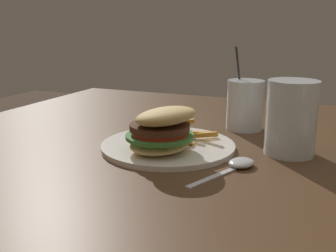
{
  "coord_description": "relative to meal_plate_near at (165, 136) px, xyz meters",
  "views": [
    {
      "loc": [
        0.65,
        0.15,
        0.98
      ],
      "look_at": [
        -0.04,
        -0.14,
        0.79
      ],
      "focal_mm": 42.0,
      "sensor_mm": 36.0,
      "label": 1
    }
  ],
  "objects": [
    {
      "name": "dining_table",
      "position": [
        0.01,
        0.14,
        -0.11
      ],
      "size": [
        1.25,
        1.42,
        0.74
      ],
      "color": "#4C331E",
      "rests_on": "ground_plane"
    },
    {
      "name": "meal_plate_near",
      "position": [
        0.0,
        0.0,
        0.0
      ],
      "size": [
        0.27,
        0.27,
        0.1
      ],
      "color": "white",
      "rests_on": "dining_table"
    },
    {
      "name": "spoon",
      "position": [
        0.03,
        0.15,
        -0.03
      ],
      "size": [
        0.16,
        0.09,
        0.01
      ],
      "rotation": [
        0.0,
        0.0,
        2.74
      ],
      "color": "silver",
      "rests_on": "dining_table"
    },
    {
      "name": "juice_glass",
      "position": [
        -0.23,
        0.1,
        0.02
      ],
      "size": [
        0.08,
        0.08,
        0.19
      ],
      "color": "silver",
      "rests_on": "dining_table"
    },
    {
      "name": "beer_glass",
      "position": [
        -0.09,
        0.22,
        0.04
      ],
      "size": [
        0.09,
        0.09,
        0.14
      ],
      "color": "silver",
      "rests_on": "dining_table"
    }
  ]
}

